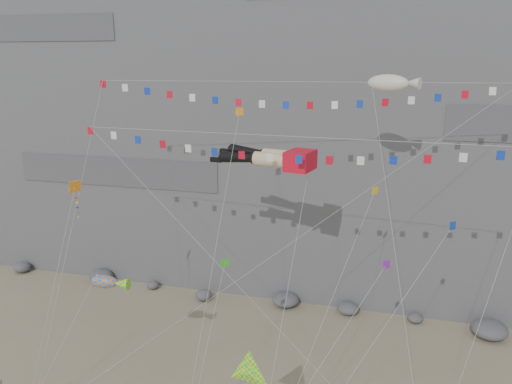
{
  "coord_description": "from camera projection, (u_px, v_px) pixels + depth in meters",
  "views": [
    {
      "loc": [
        8.72,
        -25.95,
        23.01
      ],
      "look_at": [
        -0.76,
        9.0,
        13.37
      ],
      "focal_mm": 35.0,
      "sensor_mm": 36.0,
      "label": 1
    }
  ],
  "objects": [
    {
      "name": "small_kite_c",
      "position": [
        224.0,
        265.0,
        32.94
      ],
      "size": [
        1.23,
        10.53,
        13.97
      ],
      "color": "green",
      "rests_on": "ground"
    },
    {
      "name": "small_kite_b",
      "position": [
        385.0,
        267.0,
        31.86
      ],
      "size": [
        7.71,
        10.03,
        15.53
      ],
      "color": "purple",
      "rests_on": "ground"
    },
    {
      "name": "small_kite_d",
      "position": [
        373.0,
        195.0,
        35.0
      ],
      "size": [
        5.98,
        17.3,
        22.33
      ],
      "color": "yellow",
      "rests_on": "ground"
    },
    {
      "name": "delta_kite",
      "position": [
        248.0,
        373.0,
        27.3
      ],
      "size": [
        2.64,
        4.44,
        8.23
      ],
      "color": "yellow",
      "rests_on": "ground"
    },
    {
      "name": "small_kite_a",
      "position": [
        239.0,
        117.0,
        36.11
      ],
      "size": [
        1.39,
        16.03,
        24.66
      ],
      "color": "orange",
      "rests_on": "ground"
    },
    {
      "name": "flag_banner_upper",
      "position": [
        298.0,
        82.0,
        35.87
      ],
      "size": [
        29.89,
        15.23,
        29.33
      ],
      "color": "red",
      "rests_on": "ground"
    },
    {
      "name": "talus_boulders",
      "position": [
        285.0,
        300.0,
        48.02
      ],
      "size": [
        60.0,
        3.0,
        1.2
      ],
      "primitive_type": null,
      "color": "#57585C",
      "rests_on": "ground"
    },
    {
      "name": "cliff",
      "position": [
        316.0,
        41.0,
        55.74
      ],
      "size": [
        80.0,
        28.0,
        50.0
      ],
      "primitive_type": "cube",
      "color": "slate",
      "rests_on": "ground"
    },
    {
      "name": "blimp_windsock",
      "position": [
        388.0,
        84.0,
        34.48
      ],
      "size": [
        5.87,
        13.6,
        24.92
      ],
      "color": "beige",
      "rests_on": "ground"
    },
    {
      "name": "small_kite_e",
      "position": [
        449.0,
        231.0,
        29.74
      ],
      "size": [
        9.73,
        10.07,
        18.69
      ],
      "color": "#1232A3",
      "rests_on": "ground"
    },
    {
      "name": "harlequin_kite",
      "position": [
        75.0,
        188.0,
        34.15
      ],
      "size": [
        2.06,
        7.18,
        15.84
      ],
      "color": "red",
      "rests_on": "ground"
    },
    {
      "name": "flag_banner_lower",
      "position": [
        285.0,
        136.0,
        32.16
      ],
      "size": [
        29.46,
        7.87,
        21.78
      ],
      "color": "red",
      "rests_on": "ground"
    },
    {
      "name": "fish_windsock",
      "position": [
        105.0,
        282.0,
        32.99
      ],
      "size": [
        5.45,
        6.26,
        11.02
      ],
      "color": "orange",
      "rests_on": "ground"
    },
    {
      "name": "legs_kite",
      "position": [
        272.0,
        158.0,
        35.11
      ],
      "size": [
        7.83,
        17.14,
        21.98
      ],
      "rotation": [
        0.0,
        0.0,
        -0.21
      ],
      "color": "red",
      "rests_on": "ground"
    }
  ]
}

